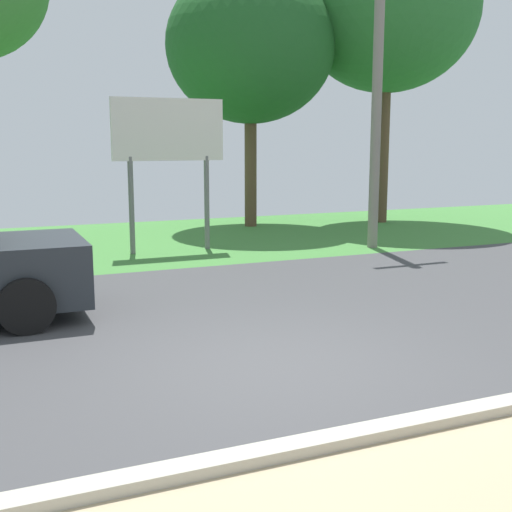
{
  "coord_description": "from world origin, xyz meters",
  "views": [
    {
      "loc": [
        -3.03,
        -6.46,
        2.53
      ],
      "look_at": [
        0.16,
        1.0,
        1.1
      ],
      "focal_mm": 45.64,
      "sensor_mm": 36.0,
      "label": 1
    }
  ],
  "objects_px": {
    "roadside_billboard": "(169,141)",
    "tree_right_mid": "(250,46)",
    "tree_center_back": "(388,9)",
    "utility_pole": "(377,96)"
  },
  "relations": [
    {
      "from": "tree_right_mid",
      "to": "utility_pole",
      "type": "bearing_deg",
      "value": -76.57
    },
    {
      "from": "utility_pole",
      "to": "roadside_billboard",
      "type": "height_order",
      "value": "utility_pole"
    },
    {
      "from": "utility_pole",
      "to": "roadside_billboard",
      "type": "bearing_deg",
      "value": 163.65
    },
    {
      "from": "utility_pole",
      "to": "tree_center_back",
      "type": "relative_size",
      "value": 0.76
    },
    {
      "from": "roadside_billboard",
      "to": "tree_right_mid",
      "type": "relative_size",
      "value": 0.47
    },
    {
      "from": "tree_center_back",
      "to": "tree_right_mid",
      "type": "xyz_separation_m",
      "value": [
        -4.21,
        0.71,
        -1.21
      ]
    },
    {
      "from": "utility_pole",
      "to": "tree_right_mid",
      "type": "relative_size",
      "value": 0.9
    },
    {
      "from": "tree_center_back",
      "to": "roadside_billboard",
      "type": "bearing_deg",
      "value": -160.01
    },
    {
      "from": "roadside_billboard",
      "to": "tree_right_mid",
      "type": "xyz_separation_m",
      "value": [
        3.5,
        3.51,
        2.72
      ]
    },
    {
      "from": "utility_pole",
      "to": "roadside_billboard",
      "type": "relative_size",
      "value": 1.94
    }
  ]
}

